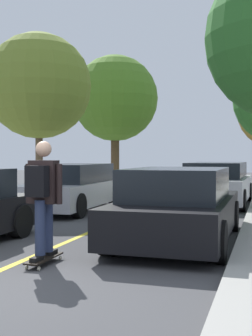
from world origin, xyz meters
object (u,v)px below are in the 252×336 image
(street_tree_left_near, at_px, (115,99))
(skateboard, at_px, (44,258))
(parked_car_left_near, at_px, (72,187))
(parked_car_right_nearest, at_px, (179,206))
(skateboarder, at_px, (43,192))
(parked_car_right_near, at_px, (217,184))
(street_tree_left_nearest, at_px, (39,86))

(street_tree_left_near, xyz_separation_m, skateboard, (4.39, -15.91, -4.44))
(parked_car_left_near, distance_m, parked_car_right_nearest, 5.52)
(street_tree_left_near, relative_size, skateboarder, 3.89)
(street_tree_left_near, bearing_deg, parked_car_right_near, -49.85)
(street_tree_left_nearest, relative_size, street_tree_left_near, 0.86)
(parked_car_left_near, distance_m, parked_car_right_near, 4.76)
(skateboard, bearing_deg, skateboarder, -89.62)
(parked_car_left_near, relative_size, street_tree_left_nearest, 0.80)
(parked_car_left_near, relative_size, street_tree_left_near, 0.68)
(parked_car_right_nearest, xyz_separation_m, street_tree_left_near, (-5.94, 13.63, 3.87))
(skateboard, xyz_separation_m, skateboarder, (0.00, -0.03, 0.97))
(street_tree_left_near, bearing_deg, parked_car_right_nearest, -66.47)
(parked_car_right_nearest, distance_m, skateboard, 2.81)
(parked_car_right_near, bearing_deg, street_tree_left_nearest, -170.84)
(street_tree_left_nearest, height_order, skateboarder, street_tree_left_nearest)
(parked_car_right_near, relative_size, street_tree_left_nearest, 0.82)
(skateboard, bearing_deg, parked_car_right_nearest, 55.86)
(skateboard, height_order, skateboarder, skateboarder)
(parked_car_left_near, xyz_separation_m, parked_car_right_near, (3.92, 2.70, 0.02))
(street_tree_left_nearest, relative_size, skateboarder, 3.33)
(parked_car_left_near, height_order, street_tree_left_near, street_tree_left_near)
(parked_car_left_near, bearing_deg, street_tree_left_nearest, 139.16)
(skateboard, bearing_deg, parked_car_left_near, 111.04)
(parked_car_left_near, xyz_separation_m, skateboarder, (2.37, -6.21, 0.39))
(street_tree_left_nearest, distance_m, skateboarder, 9.54)
(parked_car_left_near, distance_m, street_tree_left_nearest, 4.24)
(parked_car_right_nearest, relative_size, street_tree_left_near, 0.67)
(skateboarder, bearing_deg, street_tree_left_near, 105.40)
(parked_car_right_near, xyz_separation_m, street_tree_left_nearest, (-5.94, -0.96, 3.28))
(parked_car_left_near, xyz_separation_m, street_tree_left_near, (-2.02, 9.74, 3.85))
(parked_car_right_nearest, xyz_separation_m, parked_car_right_near, (-0.00, 6.60, 0.03))
(skateboarder, bearing_deg, parked_car_right_near, 80.17)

